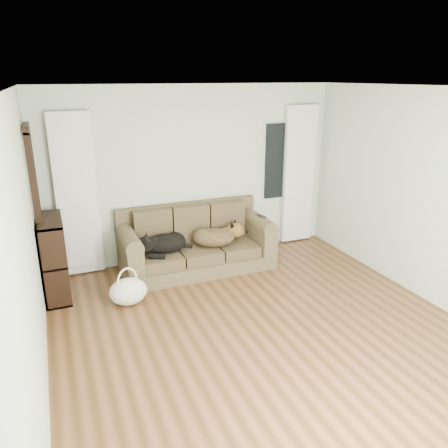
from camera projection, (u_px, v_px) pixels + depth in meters
name	position (u px, v px, depth m)	size (l,w,h in m)	color
floor	(267.00, 335.00, 4.79)	(5.00, 5.00, 0.00)	#422B14
ceiling	(277.00, 88.00, 3.96)	(5.00, 5.00, 0.00)	white
wall_back	(193.00, 174.00, 6.57)	(4.50, 0.04, 2.60)	beige
wall_left	(28.00, 257.00, 3.57)	(0.04, 5.00, 2.60)	beige
wall_right	(440.00, 201.00, 5.18)	(0.04, 5.00, 2.60)	beige
curtain_left	(77.00, 196.00, 5.94)	(0.55, 0.08, 2.25)	white
curtain_right	(299.00, 175.00, 7.19)	(0.55, 0.08, 2.25)	white
window_pane	(279.00, 161.00, 7.03)	(0.50, 0.03, 1.20)	black
door_casing	(38.00, 215.00, 5.47)	(0.07, 0.60, 2.10)	black
sofa	(197.00, 240.00, 6.33)	(2.16, 0.93, 0.88)	#4A3C28
dog_black_lab	(163.00, 243.00, 6.10)	(0.61, 0.43, 0.26)	black
dog_shepherd	(216.00, 236.00, 6.36)	(0.64, 0.45, 0.28)	black
tv_remote	(262.00, 216.00, 6.47)	(0.05, 0.18, 0.02)	black
tote_bag	(128.00, 292.00, 5.41)	(0.47, 0.36, 0.34)	silver
bookshelf	(54.00, 259.00, 5.53)	(0.31, 0.83, 1.03)	black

